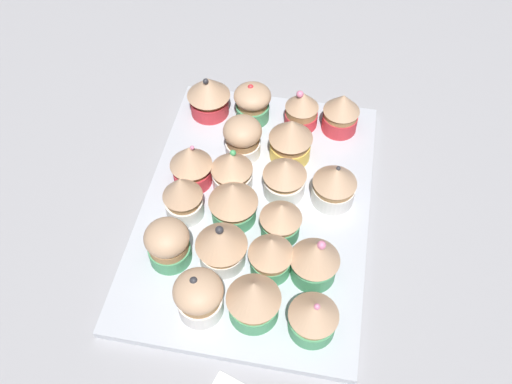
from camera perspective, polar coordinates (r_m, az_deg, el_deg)
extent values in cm
cube|color=#9E9EA3|center=(80.35, 0.00, -2.48)|extent=(180.00, 180.00, 3.00)
cube|color=silver|center=(78.64, 0.00, -1.60)|extent=(45.26, 31.93, 1.20)
cylinder|color=#4C9E6B|center=(68.07, 5.83, -13.48)|extent=(5.71, 5.71, 2.37)
cylinder|color=#AD7F51|center=(66.40, 5.97, -12.83)|extent=(5.20, 5.20, 1.31)
cone|color=tan|center=(64.53, 6.12, -12.06)|extent=(6.03, 6.03, 2.84)
sphere|color=pink|center=(63.26, 6.37, -11.77)|extent=(0.75, 0.75, 0.75)
cylinder|color=#4C9E6B|center=(71.29, 5.98, -7.93)|extent=(5.82, 5.82, 2.78)
cylinder|color=#AD7F51|center=(69.66, 6.11, -7.16)|extent=(5.27, 5.27, 1.01)
cone|color=tan|center=(67.72, 6.28, -6.18)|extent=(6.35, 6.35, 3.53)
sphere|color=pink|center=(66.39, 6.83, -5.51)|extent=(1.11, 1.11, 1.11)
cylinder|color=white|center=(78.45, 8.00, -0.08)|extent=(6.12, 6.12, 2.80)
cylinder|color=#AD7F51|center=(76.96, 8.16, 0.78)|extent=(5.85, 5.85, 1.01)
cone|color=tan|center=(75.44, 8.33, 1.71)|extent=(6.19, 6.19, 2.94)
sphere|color=#333338|center=(74.48, 8.56, 2.45)|extent=(0.64, 0.64, 0.64)
cylinder|color=#D1333D|center=(87.94, 8.68, 7.19)|extent=(5.52, 5.52, 2.77)
cylinder|color=#AD7F51|center=(86.58, 8.83, 8.10)|extent=(5.24, 5.24, 1.14)
cone|color=tan|center=(85.12, 9.01, 9.13)|extent=(5.66, 5.66, 3.12)
cylinder|color=#4C9E6B|center=(68.49, -0.24, -11.95)|extent=(6.19, 6.19, 2.58)
cylinder|color=#AD7F51|center=(66.73, -0.25, -11.23)|extent=(5.83, 5.83, 1.34)
cone|color=tan|center=(64.49, -0.25, -10.24)|extent=(6.66, 6.66, 3.66)
cylinder|color=#4C9E6B|center=(71.39, 1.51, -7.50)|extent=(5.27, 5.27, 2.56)
cylinder|color=#AD7F51|center=(69.68, 1.54, -6.68)|extent=(5.01, 5.01, 1.42)
cone|color=tan|center=(67.70, 1.59, -5.68)|extent=(5.79, 5.79, 3.20)
cylinder|color=#4C9E6B|center=(74.47, 2.54, -3.74)|extent=(5.25, 5.25, 2.48)
cylinder|color=#AD7F51|center=(72.96, 2.59, -2.94)|extent=(4.89, 4.89, 1.17)
cone|color=tan|center=(71.32, 2.65, -2.03)|extent=(5.70, 5.70, 2.84)
cylinder|color=white|center=(78.63, 2.93, 0.66)|extent=(5.93, 5.93, 2.72)
cylinder|color=#AD7F51|center=(77.11, 2.99, 1.55)|extent=(5.30, 5.30, 1.16)
cone|color=tan|center=(75.53, 3.06, 2.53)|extent=(6.21, 6.21, 2.93)
cylinder|color=#EFC651|center=(83.12, 3.55, 4.37)|extent=(6.11, 6.11, 2.66)
cylinder|color=#AD7F51|center=(81.62, 3.62, 5.32)|extent=(5.73, 5.73, 1.41)
cone|color=tan|center=(79.85, 3.71, 6.51)|extent=(6.54, 6.54, 3.47)
cylinder|color=#D1333D|center=(88.18, 4.69, 7.62)|extent=(5.23, 5.23, 2.26)
cylinder|color=#AD7F51|center=(86.89, 4.77, 8.49)|extent=(4.98, 4.98, 1.43)
cone|color=tan|center=(85.42, 4.87, 9.52)|extent=(5.25, 5.25, 2.86)
sphere|color=pink|center=(84.46, 4.60, 10.10)|extent=(1.12, 1.12, 1.12)
cylinder|color=white|center=(68.95, -5.79, -11.53)|extent=(5.63, 5.63, 2.75)
cylinder|color=#AD7F51|center=(67.23, -5.92, -10.81)|extent=(5.16, 5.16, 1.11)
ellipsoid|color=tan|center=(65.79, -6.04, -10.17)|extent=(6.09, 6.09, 3.54)
sphere|color=#333338|center=(64.62, -6.51, -9.14)|extent=(0.97, 0.97, 0.97)
cylinder|color=white|center=(72.17, -3.52, -6.54)|extent=(6.04, 6.04, 2.61)
cylinder|color=#AD7F51|center=(70.51, -3.59, -5.73)|extent=(5.76, 5.76, 1.29)
cone|color=tan|center=(68.36, -3.70, -4.60)|extent=(6.74, 6.74, 3.81)
sphere|color=#333338|center=(66.77, -3.83, -3.97)|extent=(1.06, 1.06, 1.06)
cylinder|color=#4C9E6B|center=(76.06, -2.32, -2.10)|extent=(6.16, 6.16, 2.30)
cylinder|color=#AD7F51|center=(74.59, -2.36, -1.29)|extent=(5.68, 5.68, 1.34)
cone|color=tan|center=(72.58, -2.43, -0.11)|extent=(6.81, 6.81, 3.67)
cylinder|color=white|center=(79.45, -2.47, 1.33)|extent=(5.81, 5.81, 2.54)
cylinder|color=#AD7F51|center=(78.04, -2.51, 2.17)|extent=(5.38, 5.38, 1.10)
cone|color=tan|center=(76.39, -2.57, 3.20)|extent=(6.01, 6.01, 3.20)
sphere|color=#4CB266|center=(75.44, -2.42, 4.07)|extent=(0.89, 0.89, 0.89)
cylinder|color=white|center=(83.46, -1.37, 4.62)|extent=(5.32, 5.32, 2.44)
cylinder|color=#AD7F51|center=(82.11, -1.40, 5.48)|extent=(4.90, 4.90, 1.22)
ellipsoid|color=tan|center=(80.80, -1.42, 6.35)|extent=(5.78, 5.78, 3.95)
cylinder|color=#4C9E6B|center=(88.62, -0.36, 8.34)|extent=(5.30, 5.30, 2.75)
cylinder|color=#AD7F51|center=(87.31, -0.36, 9.24)|extent=(4.70, 4.70, 1.05)
ellipsoid|color=tan|center=(86.31, -0.37, 9.95)|extent=(5.85, 5.85, 3.15)
sphere|color=red|center=(85.65, -0.56, 10.84)|extent=(0.92, 0.92, 0.92)
cylinder|color=#4C9E6B|center=(73.19, -8.92, -6.22)|extent=(5.59, 5.59, 2.48)
cylinder|color=#AD7F51|center=(71.66, -9.10, -5.46)|extent=(5.20, 5.20, 1.17)
ellipsoid|color=tan|center=(70.17, -9.29, -4.68)|extent=(5.81, 5.81, 3.99)
cylinder|color=white|center=(76.84, -7.43, -1.58)|extent=(5.28, 5.28, 2.76)
cylinder|color=#AD7F51|center=(75.18, -7.59, -0.65)|extent=(4.74, 4.74, 1.40)
cone|color=tan|center=(73.24, -7.79, 0.51)|extent=(5.49, 5.49, 3.52)
cylinder|color=#D1333D|center=(80.33, -6.60, 1.74)|extent=(5.57, 5.57, 2.60)
cylinder|color=#AD7F51|center=(78.88, -6.73, 2.61)|extent=(5.01, 5.01, 1.20)
cone|color=tan|center=(77.11, -6.89, 3.74)|extent=(6.09, 6.09, 3.52)
sphere|color=pink|center=(75.84, -6.66, 4.59)|extent=(0.61, 0.61, 0.61)
cylinder|color=#D1333D|center=(89.94, -4.84, 8.90)|extent=(6.15, 6.15, 2.68)
cylinder|color=#AD7F51|center=(88.67, -4.92, 9.78)|extent=(5.49, 5.49, 1.06)
cone|color=tan|center=(87.19, -5.02, 10.85)|extent=(6.87, 6.87, 3.38)
sphere|color=#333338|center=(85.81, -5.25, 11.40)|extent=(0.89, 0.89, 0.89)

